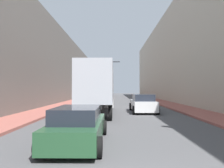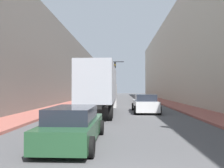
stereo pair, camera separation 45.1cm
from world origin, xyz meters
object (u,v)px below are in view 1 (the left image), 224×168
sedan_car (78,126)px  suv_car (143,104)px  semi_truck (100,87)px  traffic_signal_gantry (93,72)px

sedan_car → suv_car: suv_car is taller
semi_truck → sedan_car: (-0.02, -11.39, -1.54)m
semi_truck → suv_car: semi_truck is taller
semi_truck → suv_car: size_ratio=2.73×
semi_truck → sedan_car: bearing=-90.1°
semi_truck → traffic_signal_gantry: size_ratio=2.04×
sedan_car → traffic_signal_gantry: 25.95m
sedan_car → suv_car: 11.85m
traffic_signal_gantry → semi_truck: bearing=-82.2°
suv_car → traffic_signal_gantry: size_ratio=0.75×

